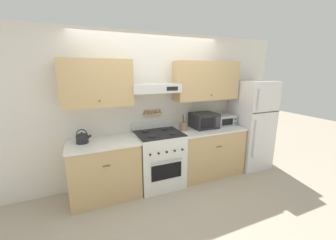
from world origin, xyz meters
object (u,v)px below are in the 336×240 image
object	(u,v)px
stove_range	(159,159)
utensil_crock	(183,126)
microwave	(204,120)
toaster_oven	(224,120)
refrigerator	(251,124)
tea_kettle	(82,138)

from	to	relation	value
stove_range	utensil_crock	distance (m)	0.71
microwave	toaster_oven	size ratio (longest dim) A/B	1.19
refrigerator	microwave	distance (m)	1.06
microwave	utensil_crock	size ratio (longest dim) A/B	1.52
refrigerator	toaster_oven	world-z (taller)	refrigerator
toaster_oven	stove_range	bearing A→B (deg)	-176.78
toaster_oven	refrigerator	bearing A→B (deg)	-9.11
stove_range	toaster_oven	distance (m)	1.48
tea_kettle	microwave	world-z (taller)	microwave
refrigerator	tea_kettle	xyz separation A→B (m)	(-3.15, 0.10, 0.10)
tea_kettle	toaster_oven	size ratio (longest dim) A/B	0.58
tea_kettle	utensil_crock	world-z (taller)	utensil_crock
stove_range	tea_kettle	distance (m)	1.27
refrigerator	toaster_oven	distance (m)	0.62
tea_kettle	toaster_oven	xyz separation A→B (m)	(2.55, -0.00, 0.02)
refrigerator	utensil_crock	bearing A→B (deg)	176.26
refrigerator	stove_range	bearing A→B (deg)	179.49
tea_kettle	utensil_crock	size ratio (longest dim) A/B	0.75
stove_range	tea_kettle	size ratio (longest dim) A/B	4.72
refrigerator	utensil_crock	size ratio (longest dim) A/B	5.82
tea_kettle	utensil_crock	xyz separation A→B (m)	(1.66, 0.00, -0.00)
stove_range	utensil_crock	xyz separation A→B (m)	(0.49, 0.08, 0.50)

